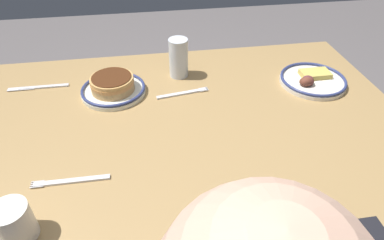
{
  "coord_description": "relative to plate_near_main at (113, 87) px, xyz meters",
  "views": [
    {
      "loc": [
        0.08,
        0.8,
        1.38
      ],
      "look_at": [
        -0.04,
        0.05,
        0.78
      ],
      "focal_mm": 30.64,
      "sensor_mm": 36.0,
      "label": 1
    }
  ],
  "objects": [
    {
      "name": "fork_far",
      "position": [
        0.1,
        0.39,
        -0.02
      ],
      "size": [
        0.19,
        0.02,
        0.01
      ],
      "color": "silver",
      "rests_on": "dining_table"
    },
    {
      "name": "plate_center_pancakes",
      "position": [
        -0.7,
        0.05,
        -0.01
      ],
      "size": [
        0.23,
        0.23,
        0.05
      ],
      "color": "silver",
      "rests_on": "dining_table"
    },
    {
      "name": "coffee_mug",
      "position": [
        0.18,
        0.53,
        0.02
      ],
      "size": [
        0.1,
        0.08,
        0.09
      ],
      "color": "white",
      "rests_on": "dining_table"
    },
    {
      "name": "dining_table",
      "position": [
        -0.2,
        0.18,
        -0.1
      ],
      "size": [
        1.44,
        0.9,
        0.75
      ],
      "color": "#9E7C4B",
      "rests_on": "ground_plane"
    },
    {
      "name": "fork_near",
      "position": [
        -0.23,
        0.04,
        -0.02
      ],
      "size": [
        0.18,
        0.05,
        0.01
      ],
      "color": "silver",
      "rests_on": "dining_table"
    },
    {
      "name": "plate_near_main",
      "position": [
        0.0,
        0.0,
        0.0
      ],
      "size": [
        0.22,
        0.22,
        0.06
      ],
      "color": "silver",
      "rests_on": "dining_table"
    },
    {
      "name": "butter_knife",
      "position": [
        0.26,
        -0.07,
        -0.02
      ],
      "size": [
        0.21,
        0.02,
        0.01
      ],
      "color": "silver",
      "rests_on": "dining_table"
    },
    {
      "name": "drinking_glass",
      "position": [
        -0.24,
        -0.08,
        0.04
      ],
      "size": [
        0.07,
        0.07,
        0.14
      ],
      "color": "silver",
      "rests_on": "dining_table"
    }
  ]
}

